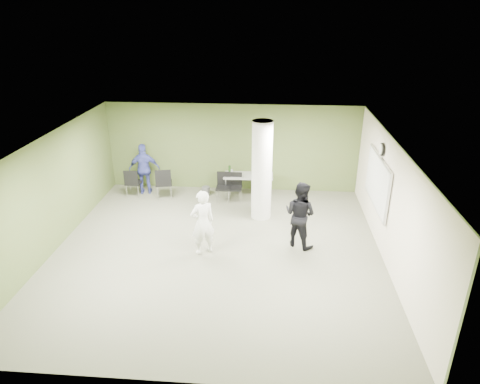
# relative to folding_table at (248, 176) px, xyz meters

# --- Properties ---
(floor) EXTENTS (8.00, 8.00, 0.00)m
(floor) POSITION_rel_folding_table_xyz_m (-0.53, -3.39, -0.67)
(floor) COLOR #5C5C48
(floor) RESTS_ON ground
(ceiling) EXTENTS (8.00, 8.00, 0.00)m
(ceiling) POSITION_rel_folding_table_xyz_m (-0.53, -3.39, 2.13)
(ceiling) COLOR white
(ceiling) RESTS_ON wall_back
(wall_back) EXTENTS (8.00, 2.80, 0.02)m
(wall_back) POSITION_rel_folding_table_xyz_m (-0.53, 0.61, 0.73)
(wall_back) COLOR #515F2D
(wall_back) RESTS_ON floor
(wall_left) EXTENTS (0.02, 8.00, 2.80)m
(wall_left) POSITION_rel_folding_table_xyz_m (-4.53, -3.39, 0.73)
(wall_left) COLOR #515F2D
(wall_left) RESTS_ON floor
(wall_right_cream) EXTENTS (0.02, 8.00, 2.80)m
(wall_right_cream) POSITION_rel_folding_table_xyz_m (3.47, -3.39, 0.73)
(wall_right_cream) COLOR beige
(wall_right_cream) RESTS_ON floor
(column) EXTENTS (0.56, 0.56, 2.80)m
(column) POSITION_rel_folding_table_xyz_m (0.47, -1.39, 0.73)
(column) COLOR silver
(column) RESTS_ON floor
(whiteboard) EXTENTS (0.05, 2.30, 1.30)m
(whiteboard) POSITION_rel_folding_table_xyz_m (3.39, -2.19, 0.83)
(whiteboard) COLOR silver
(whiteboard) RESTS_ON wall_right_cream
(wall_clock) EXTENTS (0.06, 0.32, 0.32)m
(wall_clock) POSITION_rel_folding_table_xyz_m (3.40, -2.19, 1.68)
(wall_clock) COLOR black
(wall_clock) RESTS_ON wall_right_cream
(folding_table) EXTENTS (1.53, 0.69, 0.97)m
(folding_table) POSITION_rel_folding_table_xyz_m (0.00, 0.00, 0.00)
(folding_table) COLOR gray
(folding_table) RESTS_ON floor
(wastebasket) EXTENTS (0.24, 0.24, 0.28)m
(wastebasket) POSITION_rel_folding_table_xyz_m (-1.33, -0.01, -0.53)
(wastebasket) COLOR #4C4C4C
(wastebasket) RESTS_ON floor
(chair_back_left) EXTENTS (0.46, 0.46, 0.91)m
(chair_back_left) POSITION_rel_folding_table_xyz_m (-3.58, -0.31, -0.14)
(chair_back_left) COLOR black
(chair_back_left) RESTS_ON floor
(chair_back_right) EXTENTS (0.60, 0.60, 1.00)m
(chair_back_right) POSITION_rel_folding_table_xyz_m (-2.57, -0.38, -0.09)
(chair_back_right) COLOR black
(chair_back_right) RESTS_ON floor
(chair_table_left) EXTENTS (0.45, 0.45, 0.89)m
(chair_table_left) POSITION_rel_folding_table_xyz_m (-0.72, -0.32, -0.16)
(chair_table_left) COLOR black
(chair_table_left) RESTS_ON floor
(chair_table_right) EXTENTS (0.44, 0.44, 0.87)m
(chair_table_right) POSITION_rel_folding_table_xyz_m (-0.37, -0.29, -0.17)
(chair_table_right) COLOR black
(chair_table_right) RESTS_ON floor
(woman_white) EXTENTS (0.72, 0.65, 1.64)m
(woman_white) POSITION_rel_folding_table_xyz_m (-0.86, -3.45, 0.15)
(woman_white) COLOR white
(woman_white) RESTS_ON floor
(man_black) EXTENTS (1.04, 0.99, 1.70)m
(man_black) POSITION_rel_folding_table_xyz_m (1.47, -2.88, 0.17)
(man_black) COLOR black
(man_black) RESTS_ON floor
(man_blue) EXTENTS (1.02, 0.57, 1.64)m
(man_blue) POSITION_rel_folding_table_xyz_m (-3.27, 0.01, 0.15)
(man_blue) COLOR #3B4394
(man_blue) RESTS_ON floor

